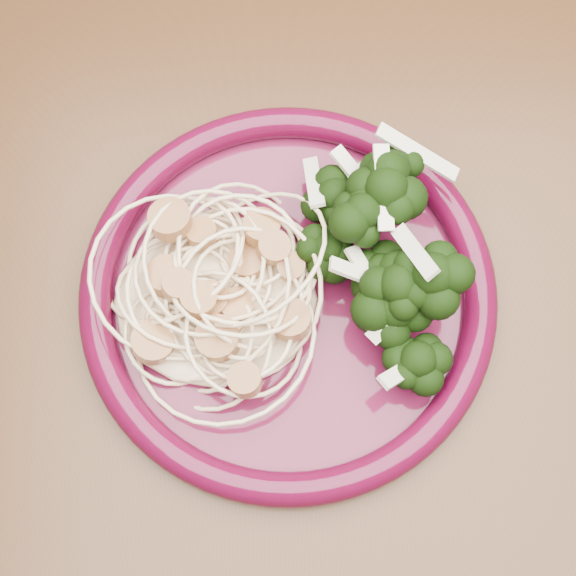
# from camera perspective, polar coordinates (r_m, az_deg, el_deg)

# --- Properties ---
(dining_table) EXTENTS (1.20, 0.80, 0.75)m
(dining_table) POSITION_cam_1_polar(r_m,az_deg,el_deg) (0.63, -10.89, -2.89)
(dining_table) COLOR #472814
(dining_table) RESTS_ON ground
(dinner_plate) EXTENTS (0.29, 0.29, 0.02)m
(dinner_plate) POSITION_cam_1_polar(r_m,az_deg,el_deg) (0.51, 0.00, -0.37)
(dinner_plate) COLOR #4D0E27
(dinner_plate) RESTS_ON dining_table
(spaghetti_pile) EXTENTS (0.14, 0.12, 0.03)m
(spaghetti_pile) POSITION_cam_1_polar(r_m,az_deg,el_deg) (0.50, -5.24, -0.56)
(spaghetti_pile) COLOR beige
(spaghetti_pile) RESTS_ON dinner_plate
(scallop_cluster) EXTENTS (0.14, 0.14, 0.04)m
(scallop_cluster) POSITION_cam_1_polar(r_m,az_deg,el_deg) (0.47, -5.63, 0.82)
(scallop_cluster) COLOR #A77345
(scallop_cluster) RESTS_ON spaghetti_pile
(broccoli_pile) EXTENTS (0.10, 0.15, 0.05)m
(broccoli_pile) POSITION_cam_1_polar(r_m,az_deg,el_deg) (0.49, 6.48, 1.11)
(broccoli_pile) COLOR black
(broccoli_pile) RESTS_ON dinner_plate
(onion_garnish) EXTENTS (0.07, 0.10, 0.05)m
(onion_garnish) POSITION_cam_1_polar(r_m,az_deg,el_deg) (0.46, 6.90, 2.40)
(onion_garnish) COLOR beige
(onion_garnish) RESTS_ON broccoli_pile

